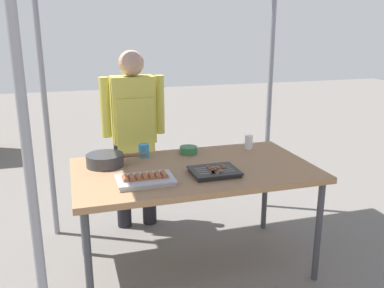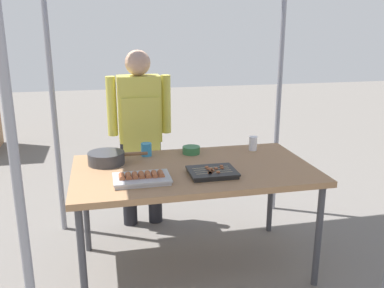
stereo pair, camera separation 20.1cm
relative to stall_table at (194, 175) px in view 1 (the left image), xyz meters
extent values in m
plane|color=#66605B|center=(0.00, 0.00, -0.70)|extent=(18.00, 18.00, 0.00)
cube|color=#9E724C|center=(0.00, 0.00, 0.03)|extent=(1.60, 0.90, 0.04)
cylinder|color=#3F3F44|center=(-0.74, -0.39, -0.34)|extent=(0.04, 0.04, 0.71)
cylinder|color=#3F3F44|center=(0.74, -0.39, -0.34)|extent=(0.04, 0.04, 0.71)
cylinder|color=#3F3F44|center=(-0.74, 0.39, -0.34)|extent=(0.04, 0.04, 0.71)
cylinder|color=#3F3F44|center=(0.74, 0.39, -0.34)|extent=(0.04, 0.04, 0.71)
cylinder|color=gray|center=(-0.95, -0.80, 0.49)|extent=(0.04, 0.04, 2.37)
cylinder|color=gray|center=(-0.95, 0.80, 0.49)|extent=(0.04, 0.04, 2.37)
cylinder|color=gray|center=(0.95, 0.80, 0.49)|extent=(0.04, 0.04, 2.37)
cube|color=#ADADB2|center=(-0.37, -0.19, 0.06)|extent=(0.33, 0.22, 0.02)
cube|color=#ADADB2|center=(-0.37, -0.19, 0.08)|extent=(0.35, 0.23, 0.01)
cylinder|color=#9E512D|center=(-0.49, -0.19, 0.09)|extent=(0.04, 0.09, 0.04)
cylinder|color=#9E512D|center=(-0.45, -0.19, 0.09)|extent=(0.04, 0.09, 0.04)
cylinder|color=#9E512D|center=(-0.41, -0.19, 0.09)|extent=(0.04, 0.09, 0.04)
cylinder|color=#9E512D|center=(-0.37, -0.19, 0.09)|extent=(0.04, 0.09, 0.04)
cylinder|color=#9E512D|center=(-0.33, -0.19, 0.09)|extent=(0.04, 0.09, 0.04)
cylinder|color=#9E512D|center=(-0.29, -0.19, 0.09)|extent=(0.04, 0.09, 0.04)
cylinder|color=#9E512D|center=(-0.25, -0.19, 0.09)|extent=(0.04, 0.09, 0.04)
cube|color=black|center=(0.08, -0.17, 0.06)|extent=(0.29, 0.23, 0.02)
cube|color=black|center=(0.08, -0.17, 0.08)|extent=(0.30, 0.25, 0.01)
cylinder|color=tan|center=(0.08, -0.22, 0.08)|extent=(0.24, 0.01, 0.01)
cube|color=#9E512D|center=(0.06, -0.22, 0.08)|extent=(0.02, 0.02, 0.02)
cube|color=#9E512D|center=(0.06, -0.22, 0.08)|extent=(0.02, 0.02, 0.02)
cube|color=#9E512D|center=(0.11, -0.22, 0.08)|extent=(0.02, 0.02, 0.02)
cube|color=#9E512D|center=(0.05, -0.22, 0.08)|extent=(0.02, 0.02, 0.02)
cylinder|color=tan|center=(0.08, -0.18, 0.08)|extent=(0.24, 0.01, 0.01)
cube|color=#9E512D|center=(0.08, -0.18, 0.08)|extent=(0.02, 0.02, 0.02)
cube|color=#9E512D|center=(0.07, -0.18, 0.08)|extent=(0.02, 0.02, 0.02)
cylinder|color=tan|center=(0.08, -0.15, 0.08)|extent=(0.24, 0.01, 0.01)
cube|color=#9E512D|center=(0.11, -0.15, 0.08)|extent=(0.02, 0.02, 0.02)
cube|color=#9E512D|center=(0.06, -0.15, 0.08)|extent=(0.02, 0.02, 0.02)
cube|color=#9E512D|center=(0.08, -0.15, 0.08)|extent=(0.02, 0.02, 0.02)
cube|color=#9E512D|center=(0.15, -0.15, 0.08)|extent=(0.02, 0.02, 0.02)
cylinder|color=tan|center=(0.08, -0.11, 0.08)|extent=(0.24, 0.01, 0.01)
cube|color=#9E512D|center=(0.16, -0.11, 0.08)|extent=(0.02, 0.02, 0.02)
cube|color=#9E512D|center=(0.06, -0.11, 0.08)|extent=(0.02, 0.02, 0.02)
cylinder|color=#38383A|center=(-0.57, 0.21, 0.09)|extent=(0.25, 0.25, 0.08)
cylinder|color=brown|center=(-0.36, 0.21, 0.11)|extent=(0.16, 0.02, 0.02)
cylinder|color=#386B33|center=(-0.57, 0.21, 0.13)|extent=(0.23, 0.23, 0.01)
cylinder|color=#33723F|center=(0.05, 0.31, 0.08)|extent=(0.13, 0.13, 0.05)
cylinder|color=#338CBF|center=(-0.28, 0.33, 0.10)|extent=(0.08, 0.08, 0.09)
cylinder|color=white|center=(0.53, 0.30, 0.11)|extent=(0.06, 0.06, 0.11)
cylinder|color=black|center=(-0.39, 0.77, -0.32)|extent=(0.12, 0.12, 0.75)
cylinder|color=black|center=(-0.17, 0.77, -0.32)|extent=(0.12, 0.12, 0.75)
cube|color=#D8CC4C|center=(-0.28, 0.77, 0.32)|extent=(0.34, 0.20, 0.53)
cube|color=#D8CC4C|center=(-0.28, 0.66, 0.19)|extent=(0.30, 0.02, 0.48)
cylinder|color=#D8CC4C|center=(-0.50, 0.77, 0.35)|extent=(0.08, 0.08, 0.48)
cylinder|color=#D8CC4C|center=(-0.06, 0.77, 0.35)|extent=(0.08, 0.08, 0.48)
sphere|color=tan|center=(-0.28, 0.77, 0.69)|extent=(0.20, 0.20, 0.20)
camera|label=1|loc=(-0.78, -2.52, 0.96)|focal=38.79mm
camera|label=2|loc=(-0.58, -2.57, 0.96)|focal=38.79mm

